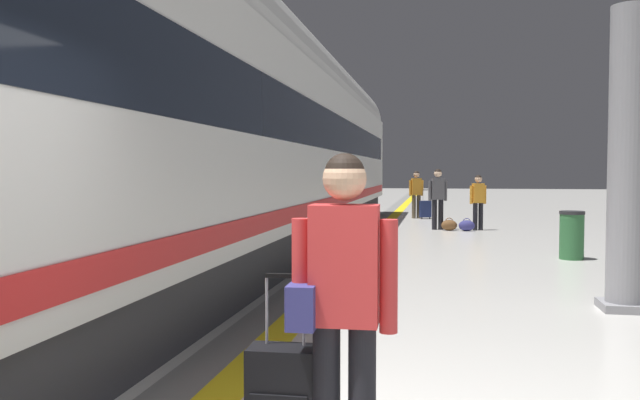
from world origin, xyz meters
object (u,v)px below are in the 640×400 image
at_px(passenger_far, 416,191).
at_px(suitcase_far, 425,209).
at_px(high_speed_train, 225,122).
at_px(duffel_bag_mid, 467,226).
at_px(passenger_mid, 478,198).
at_px(waste_bin, 572,235).
at_px(passenger_near, 438,194).
at_px(traveller_foreground, 341,296).
at_px(duffel_bag_near, 449,225).
at_px(platform_pillar, 628,166).

distance_m(passenger_far, suitcase_far, 0.73).
bearing_deg(high_speed_train, duffel_bag_mid, 59.50).
xyz_separation_m(passenger_mid, waste_bin, (1.37, -5.83, -0.44)).
relative_size(high_speed_train, passenger_near, 18.58).
bearing_deg(traveller_foreground, waste_bin, 72.57).
xyz_separation_m(duffel_bag_near, passenger_far, (-1.06, 4.57, 0.81)).
relative_size(duffel_bag_near, duffel_bag_mid, 1.00).
height_order(passenger_near, platform_pillar, platform_pillar).
height_order(duffel_bag_mid, waste_bin, waste_bin).
bearing_deg(high_speed_train, passenger_far, 76.59).
relative_size(duffel_bag_near, passenger_mid, 0.28).
bearing_deg(passenger_far, duffel_bag_mid, -71.62).
distance_m(passenger_near, duffel_bag_mid, 1.20).
height_order(platform_pillar, waste_bin, platform_pillar).
xyz_separation_m(high_speed_train, duffel_bag_mid, (4.44, 7.54, -2.35)).
relative_size(traveller_foreground, passenger_mid, 1.13).
height_order(duffel_bag_mid, platform_pillar, platform_pillar).
bearing_deg(passenger_far, passenger_mid, -66.75).
distance_m(passenger_near, passenger_mid, 1.12).
bearing_deg(high_speed_train, suitcase_far, 74.91).
bearing_deg(suitcase_far, passenger_far, 145.84).
xyz_separation_m(platform_pillar, waste_bin, (0.28, 4.58, -1.27)).
bearing_deg(traveller_foreground, duffel_bag_mid, 85.09).
distance_m(duffel_bag_mid, waste_bin, 5.79).
height_order(duffel_bag_near, duffel_bag_mid, same).
height_order(duffel_bag_mid, suitcase_far, suitcase_far).
bearing_deg(waste_bin, passenger_near, 113.12).
xyz_separation_m(passenger_near, duffel_bag_near, (0.32, -0.24, -0.85)).
relative_size(duffel_bag_near, suitcase_far, 0.43).
bearing_deg(waste_bin, platform_pillar, -93.55).
bearing_deg(waste_bin, duffel_bag_near, 111.21).
xyz_separation_m(high_speed_train, platform_pillar, (5.84, -2.57, -0.78)).
distance_m(high_speed_train, platform_pillar, 6.43).
xyz_separation_m(traveller_foreground, passenger_mid, (1.61, 15.31, -0.11)).
distance_m(traveller_foreground, passenger_mid, 15.39).
height_order(passenger_mid, duffel_bag_mid, passenger_mid).
bearing_deg(platform_pillar, duffel_bag_mid, 97.91).
bearing_deg(suitcase_far, duffel_bag_mid, -74.56).
bearing_deg(platform_pillar, traveller_foreground, -118.81).
height_order(passenger_mid, suitcase_far, passenger_mid).
height_order(passenger_near, passenger_far, passenger_near).
xyz_separation_m(high_speed_train, passenger_mid, (4.76, 7.84, -1.60)).
distance_m(passenger_near, suitcase_far, 4.19).
distance_m(traveller_foreground, duffel_bag_near, 15.11).
height_order(traveller_foreground, duffel_bag_near, traveller_foreground).
relative_size(high_speed_train, passenger_far, 19.21).
bearing_deg(duffel_bag_mid, waste_bin, -73.00).
bearing_deg(waste_bin, suitcase_far, 106.31).
xyz_separation_m(passenger_mid, duffel_bag_mid, (-0.32, -0.30, -0.75)).
bearing_deg(duffel_bag_mid, passenger_mid, 43.49).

